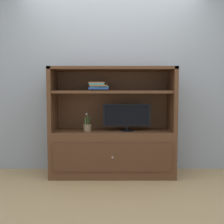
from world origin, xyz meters
TOP-DOWN VIEW (x-y plane):
  - ground_plane at (0.00, 0.00)m, footprint 8.00×8.00m
  - painted_rear_wall at (0.00, 0.75)m, footprint 6.00×0.10m
  - media_console at (0.00, 0.41)m, footprint 1.62×0.51m
  - tv_monitor at (0.19, 0.35)m, footprint 0.62×0.18m
  - potted_plant at (-0.33, 0.34)m, footprint 0.10×0.10m
  - magazine_stack at (-0.18, 0.40)m, footprint 0.26×0.34m

SIDE VIEW (x-z plane):
  - ground_plane at x=0.00m, z-range 0.00..0.00m
  - media_console at x=0.00m, z-range -0.25..1.18m
  - potted_plant at x=-0.33m, z-range 0.53..0.77m
  - tv_monitor at x=0.19m, z-range 0.62..0.97m
  - magazine_stack at x=-0.18m, z-range 1.13..1.24m
  - painted_rear_wall at x=0.00m, z-range 0.00..2.80m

